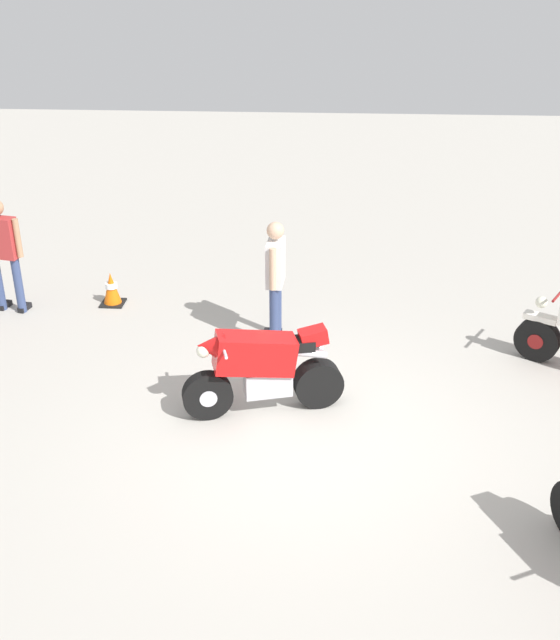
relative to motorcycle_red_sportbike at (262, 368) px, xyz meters
name	(u,v)px	position (x,y,z in m)	size (l,w,h in m)	color
ground_plane	(305,437)	(-0.53, 0.52, -0.59)	(40.00, 40.00, 0.00)	#B7B2A8
motorcycle_red_sportbike	(262,368)	(0.00, 0.00, 0.00)	(1.93, 0.85, 1.14)	black
person_in_red_shirt	(2,248)	(4.15, -2.60, 0.44)	(0.68, 0.39, 1.78)	#384772
person_in_white_shirt	(275,274)	(-0.02, -1.88, 0.43)	(0.32, 0.68, 1.77)	#384772
traffic_cone	(112,289)	(2.65, -2.94, -0.33)	(0.36, 0.36, 0.53)	black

